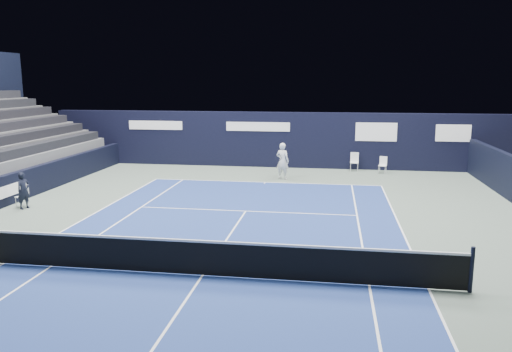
{
  "coord_description": "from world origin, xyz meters",
  "views": [
    {
      "loc": [
        3.12,
        -11.5,
        4.83
      ],
      "look_at": [
        0.34,
        6.74,
        1.3
      ],
      "focal_mm": 35.0,
      "sensor_mm": 36.0,
      "label": 1
    }
  ],
  "objects_px": {
    "folding_chair_back_a": "(354,158)",
    "tennis_net": "(202,257)",
    "folding_chair_back_b": "(383,164)",
    "line_judge_chair": "(23,194)",
    "tennis_player": "(282,161)"
  },
  "relations": [
    {
      "from": "folding_chair_back_a",
      "to": "tennis_net",
      "type": "relative_size",
      "value": 0.08
    },
    {
      "from": "folding_chair_back_b",
      "to": "line_judge_chair",
      "type": "distance_m",
      "value": 17.36
    },
    {
      "from": "folding_chair_back_b",
      "to": "folding_chair_back_a",
      "type": "bearing_deg",
      "value": 175.2
    },
    {
      "from": "tennis_player",
      "to": "line_judge_chair",
      "type": "bearing_deg",
      "value": -143.12
    },
    {
      "from": "folding_chair_back_a",
      "to": "line_judge_chair",
      "type": "bearing_deg",
      "value": -139.15
    },
    {
      "from": "line_judge_chair",
      "to": "tennis_player",
      "type": "distance_m",
      "value": 11.77
    },
    {
      "from": "folding_chair_back_a",
      "to": "folding_chair_back_b",
      "type": "xyz_separation_m",
      "value": [
        1.47,
        -0.54,
        -0.16
      ]
    },
    {
      "from": "tennis_net",
      "to": "folding_chair_back_b",
      "type": "bearing_deg",
      "value": 69.09
    },
    {
      "from": "folding_chair_back_a",
      "to": "tennis_net",
      "type": "height_order",
      "value": "tennis_net"
    },
    {
      "from": "folding_chair_back_a",
      "to": "tennis_net",
      "type": "bearing_deg",
      "value": -102.21
    },
    {
      "from": "line_judge_chair",
      "to": "tennis_player",
      "type": "relative_size",
      "value": 0.48
    },
    {
      "from": "folding_chair_back_b",
      "to": "line_judge_chair",
      "type": "relative_size",
      "value": 1.01
    },
    {
      "from": "folding_chair_back_b",
      "to": "tennis_net",
      "type": "relative_size",
      "value": 0.07
    },
    {
      "from": "folding_chair_back_a",
      "to": "folding_chair_back_b",
      "type": "bearing_deg",
      "value": -16.85
    },
    {
      "from": "folding_chair_back_a",
      "to": "folding_chair_back_b",
      "type": "height_order",
      "value": "folding_chair_back_a"
    }
  ]
}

